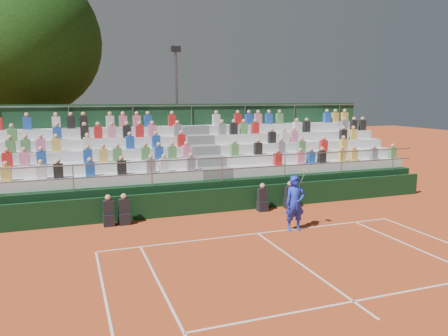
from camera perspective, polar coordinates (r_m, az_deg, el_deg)
name	(u,v)px	position (r m, az deg, el deg)	size (l,w,h in m)	color
ground	(258,234)	(15.58, 4.42, -8.53)	(90.00, 90.00, 0.00)	#BF491F
courtside_wall	(226,200)	(18.30, 0.32, -4.16)	(20.00, 0.15, 1.00)	black
line_officials	(201,205)	(17.51, -2.98, -4.88)	(7.97, 0.40, 1.19)	black
grandstand	(203,173)	(21.18, -2.73, -0.70)	(20.00, 5.20, 4.40)	black
tennis_player	(295,203)	(15.85, 9.27, -4.56)	(0.92, 0.56, 2.22)	#1C31D3
tree_east	(25,41)	(27.09, -24.54, 14.89)	(8.15, 8.15, 11.86)	#362413
floodlight_mast	(177,99)	(28.16, -6.21, 8.94)	(0.60, 0.25, 7.86)	gray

